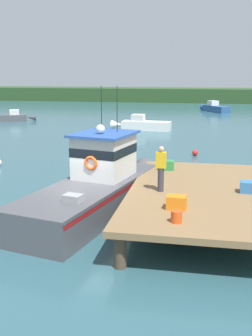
% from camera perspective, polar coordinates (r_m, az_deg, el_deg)
% --- Properties ---
extents(ground_plane, '(200.00, 200.00, 0.00)m').
position_cam_1_polar(ground_plane, '(15.98, -5.64, -6.37)').
color(ground_plane, '#2D5660').
extents(dock, '(6.00, 9.00, 1.20)m').
position_cam_1_polar(dock, '(15.05, 12.13, -3.56)').
color(dock, '#4C3D2D').
rests_on(dock, ground).
extents(main_fishing_boat, '(4.25, 9.96, 4.80)m').
position_cam_1_polar(main_fishing_boat, '(16.13, -4.01, -2.39)').
color(main_fishing_boat, '#4C4C51').
rests_on(main_fishing_boat, ground).
extents(crate_single_far, '(0.64, 0.50, 0.41)m').
position_cam_1_polar(crate_single_far, '(17.81, 5.71, 0.40)').
color(crate_single_far, '#2D8442').
rests_on(crate_single_far, dock).
extents(crate_stack_mid_dock, '(0.63, 0.48, 0.40)m').
position_cam_1_polar(crate_stack_mid_dock, '(15.01, 16.75, -2.58)').
color(crate_stack_mid_dock, '#3370B2').
rests_on(crate_stack_mid_dock, dock).
extents(crate_single_by_cleat, '(0.63, 0.48, 0.42)m').
position_cam_1_polar(crate_single_by_cleat, '(12.80, 7.05, -4.78)').
color(crate_single_by_cleat, orange).
rests_on(crate_single_by_cleat, dock).
extents(bait_bucket, '(0.32, 0.32, 0.34)m').
position_cam_1_polar(bait_bucket, '(11.70, 7.05, -6.74)').
color(bait_bucket, '#E04C19').
rests_on(bait_bucket, dock).
extents(deckhand_by_the_boat, '(0.36, 0.22, 1.63)m').
position_cam_1_polar(deckhand_by_the_boat, '(14.44, 4.90, 0.03)').
color(deckhand_by_the_boat, '#383842').
rests_on(deckhand_by_the_boat, dock).
extents(moored_boat_far_left, '(4.07, 5.48, 1.47)m').
position_cam_1_polar(moored_boat_far_left, '(57.78, 12.22, 8.18)').
color(moored_boat_far_left, '#285184').
rests_on(moored_boat_far_left, ground).
extents(moored_boat_near_channel, '(5.75, 1.80, 1.44)m').
position_cam_1_polar(moored_boat_near_channel, '(38.66, 2.26, 6.06)').
color(moored_boat_near_channel, white).
rests_on(moored_boat_near_channel, ground).
extents(moored_boat_outer_mooring, '(4.96, 2.93, 1.27)m').
position_cam_1_polar(moored_boat_outer_mooring, '(47.18, -15.66, 6.81)').
color(moored_boat_outer_mooring, '#4C4C51').
rests_on(moored_boat_outer_mooring, ground).
extents(mooring_buoy_channel_marker, '(0.38, 0.38, 0.38)m').
position_cam_1_polar(mooring_buoy_channel_marker, '(27.09, 9.61, 2.10)').
color(mooring_buoy_channel_marker, red).
rests_on(mooring_buoy_channel_marker, ground).
extents(mooring_buoy_inshore, '(0.43, 0.43, 0.43)m').
position_cam_1_polar(mooring_buoy_inshore, '(31.02, -1.89, 3.74)').
color(mooring_buoy_inshore, '#EA5B19').
rests_on(mooring_buoy_inshore, ground).
extents(far_shoreline, '(120.00, 8.00, 2.40)m').
position_cam_1_polar(far_shoreline, '(76.65, 7.60, 10.07)').
color(far_shoreline, '#284723').
rests_on(far_shoreline, ground).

